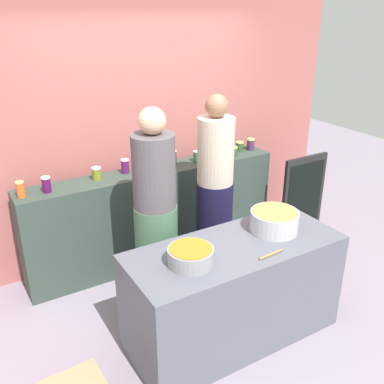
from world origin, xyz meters
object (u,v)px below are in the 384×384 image
(preserve_jar_5, at_px, (156,165))
(cooking_pot_left, at_px, (191,256))
(chalkboard_sign, at_px, (303,198))
(preserve_jar_0, at_px, (20,189))
(preserve_jar_10, at_px, (234,151))
(preserve_jar_2, at_px, (97,173))
(preserve_jar_8, at_px, (209,155))
(cook_with_tongs, at_px, (156,224))
(cook_in_cap, at_px, (215,199))
(preserve_jar_1, at_px, (46,185))
(preserve_jar_9, at_px, (220,148))
(preserve_jar_3, at_px, (125,166))
(preserve_jar_4, at_px, (143,166))
(preserve_jar_11, at_px, (240,146))
(preserve_jar_12, at_px, (251,144))
(preserve_jar_7, at_px, (197,156))
(preserve_jar_6, at_px, (173,157))
(wooden_spoon, at_px, (271,254))
(cooking_pot_center, at_px, (274,221))

(preserve_jar_5, relative_size, cooking_pot_left, 0.39)
(preserve_jar_5, distance_m, chalkboard_sign, 1.76)
(preserve_jar_0, relative_size, preserve_jar_10, 1.37)
(preserve_jar_2, bearing_deg, cooking_pot_left, -84.01)
(preserve_jar_8, xyz_separation_m, cook_with_tongs, (-1.00, -0.73, -0.23))
(preserve_jar_2, height_order, preserve_jar_8, preserve_jar_2)
(cooking_pot_left, bearing_deg, cook_in_cap, 48.18)
(preserve_jar_1, distance_m, chalkboard_sign, 2.77)
(preserve_jar_8, xyz_separation_m, preserve_jar_9, (0.18, 0.07, 0.02))
(preserve_jar_10, xyz_separation_m, cook_in_cap, (-0.59, -0.51, -0.23))
(preserve_jar_9, height_order, cooking_pot_left, preserve_jar_9)
(preserve_jar_3, bearing_deg, preserve_jar_8, -4.47)
(preserve_jar_2, relative_size, preserve_jar_4, 0.84)
(preserve_jar_10, xyz_separation_m, cooking_pot_left, (-1.36, -1.37, -0.16))
(preserve_jar_11, height_order, preserve_jar_12, preserve_jar_12)
(preserve_jar_7, height_order, preserve_jar_10, preserve_jar_7)
(preserve_jar_12, bearing_deg, preserve_jar_6, 177.40)
(preserve_jar_2, bearing_deg, preserve_jar_7, -2.79)
(preserve_jar_4, relative_size, preserve_jar_12, 1.09)
(preserve_jar_3, xyz_separation_m, cooking_pot_left, (-0.14, -1.49, -0.17))
(preserve_jar_8, relative_size, cook_with_tongs, 0.05)
(preserve_jar_1, relative_size, preserve_jar_5, 1.11)
(preserve_jar_11, bearing_deg, wooden_spoon, -119.45)
(preserve_jar_2, bearing_deg, preserve_jar_9, 0.75)
(cook_in_cap, bearing_deg, preserve_jar_11, 40.09)
(preserve_jar_1, relative_size, preserve_jar_9, 1.00)
(preserve_jar_6, relative_size, preserve_jar_7, 1.20)
(preserve_jar_0, xyz_separation_m, preserve_jar_1, (0.22, -0.00, -0.00))
(preserve_jar_0, distance_m, preserve_jar_2, 0.70)
(preserve_jar_0, xyz_separation_m, preserve_jar_11, (2.36, 0.08, -0.02))
(preserve_jar_11, relative_size, wooden_spoon, 0.46)
(preserve_jar_7, bearing_deg, preserve_jar_11, 6.18)
(preserve_jar_2, relative_size, preserve_jar_12, 0.91)
(preserve_jar_3, height_order, preserve_jar_11, preserve_jar_3)
(preserve_jar_3, xyz_separation_m, preserve_jar_11, (1.37, -0.01, -0.02))
(preserve_jar_7, relative_size, cooking_pot_left, 0.36)
(preserve_jar_9, bearing_deg, preserve_jar_2, -179.25)
(preserve_jar_6, distance_m, preserve_jar_12, 0.97)
(cooking_pot_left, xyz_separation_m, cook_in_cap, (0.77, 0.86, -0.08))
(preserve_jar_5, distance_m, preserve_jar_9, 0.83)
(preserve_jar_3, height_order, preserve_jar_5, preserve_jar_3)
(preserve_jar_6, distance_m, preserve_jar_10, 0.70)
(preserve_jar_8, xyz_separation_m, cooking_pot_left, (-1.06, -1.42, -0.15))
(preserve_jar_1, relative_size, preserve_jar_11, 1.34)
(preserve_jar_6, distance_m, cook_in_cap, 0.69)
(chalkboard_sign, bearing_deg, preserve_jar_3, 164.20)
(preserve_jar_1, xyz_separation_m, wooden_spoon, (1.19, -1.61, -0.23))
(preserve_jar_8, height_order, wooden_spoon, preserve_jar_8)
(preserve_jar_3, height_order, cooking_pot_center, preserve_jar_3)
(preserve_jar_2, xyz_separation_m, preserve_jar_8, (1.22, -0.05, -0.01))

